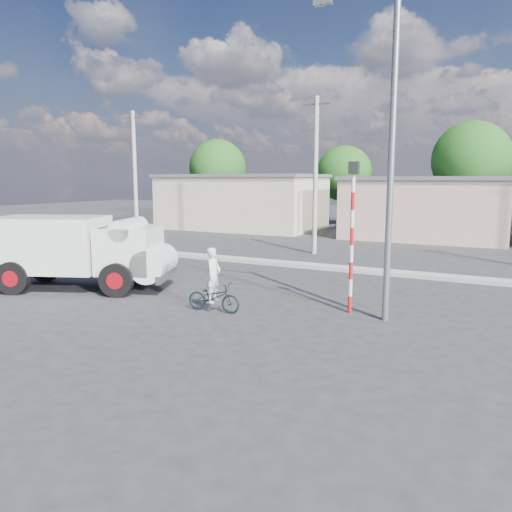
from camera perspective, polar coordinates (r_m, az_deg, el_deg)
The scene contains 9 objects.
ground_plane at distance 14.87m, azimuth -3.05°, elevation -6.32°, with size 120.00×120.00×0.00m, color #28282A.
median at distance 21.94m, azimuth 7.73°, elevation -1.25°, with size 40.00×0.80×0.16m, color #99968E.
truck at distance 18.60m, azimuth -19.16°, elevation 0.72°, with size 6.57×4.40×2.56m.
bicycle at distance 14.75m, azimuth -4.85°, elevation -4.70°, with size 0.58×1.67×0.88m, color black.
cyclist at distance 14.67m, azimuth -4.87°, elevation -3.32°, with size 0.58×0.38×1.60m, color silver.
traffic_pole at distance 14.49m, azimuth 10.94°, elevation 3.57°, with size 0.28×0.18×4.36m.
streetlight at distance 13.94m, azimuth 14.64°, elevation 13.00°, with size 2.34×0.22×9.00m.
building_row at distance 34.93m, azimuth 17.52°, elevation 5.53°, with size 37.80×7.30×4.44m.
utility_poles at distance 24.66m, azimuth 18.40°, elevation 8.80°, with size 35.40×0.24×8.00m.
Camera 1 is at (7.39, -12.31, 3.87)m, focal length 35.00 mm.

